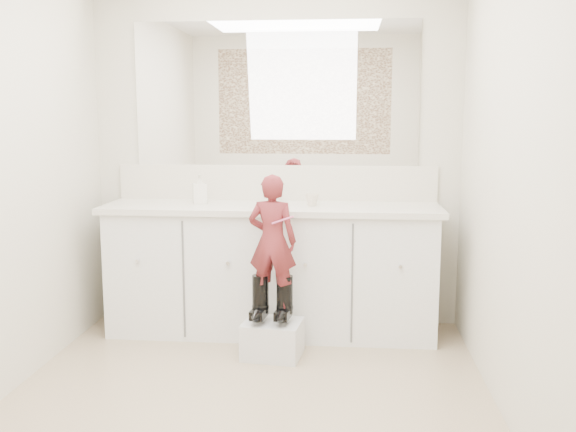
# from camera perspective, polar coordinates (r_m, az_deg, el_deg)

# --- Properties ---
(floor) EXTENTS (3.00, 3.00, 0.00)m
(floor) POSITION_cam_1_polar(r_m,az_deg,el_deg) (3.44, -3.91, -16.78)
(floor) COLOR #977E63
(floor) RESTS_ON ground
(wall_back) EXTENTS (2.60, 0.00, 2.60)m
(wall_back) POSITION_cam_1_polar(r_m,az_deg,el_deg) (4.59, -1.08, 5.30)
(wall_back) COLOR beige
(wall_back) RESTS_ON floor
(wall_front) EXTENTS (2.60, 0.00, 2.60)m
(wall_front) POSITION_cam_1_polar(r_m,az_deg,el_deg) (1.66, -12.61, -1.26)
(wall_front) COLOR beige
(wall_front) RESTS_ON floor
(wall_right) EXTENTS (0.00, 3.00, 3.00)m
(wall_right) POSITION_cam_1_polar(r_m,az_deg,el_deg) (3.17, 19.76, 3.17)
(wall_right) COLOR beige
(wall_right) RESTS_ON floor
(vanity_cabinet) EXTENTS (2.20, 0.55, 0.85)m
(vanity_cabinet) POSITION_cam_1_polar(r_m,az_deg,el_deg) (4.44, -1.45, -4.96)
(vanity_cabinet) COLOR silver
(vanity_cabinet) RESTS_ON floor
(countertop) EXTENTS (2.28, 0.58, 0.04)m
(countertop) POSITION_cam_1_polar(r_m,az_deg,el_deg) (4.34, -1.49, 0.71)
(countertop) COLOR beige
(countertop) RESTS_ON vanity_cabinet
(backsplash) EXTENTS (2.28, 0.03, 0.25)m
(backsplash) POSITION_cam_1_polar(r_m,az_deg,el_deg) (4.59, -1.09, 2.98)
(backsplash) COLOR beige
(backsplash) RESTS_ON countertop
(mirror) EXTENTS (2.00, 0.02, 1.00)m
(mirror) POSITION_cam_1_polar(r_m,az_deg,el_deg) (4.57, -1.11, 10.80)
(mirror) COLOR white
(mirror) RESTS_ON wall_back
(dot_panel) EXTENTS (2.00, 0.01, 1.20)m
(dot_panel) POSITION_cam_1_polar(r_m,az_deg,el_deg) (1.65, -13.04, 14.34)
(dot_panel) COLOR #472819
(dot_panel) RESTS_ON wall_front
(faucet) EXTENTS (0.08, 0.08, 0.10)m
(faucet) POSITION_cam_1_polar(r_m,az_deg,el_deg) (4.49, -1.25, 1.89)
(faucet) COLOR silver
(faucet) RESTS_ON countertop
(cup) EXTENTS (0.10, 0.10, 0.08)m
(cup) POSITION_cam_1_polar(r_m,az_deg,el_deg) (4.30, 2.14, 1.46)
(cup) COLOR beige
(cup) RESTS_ON countertop
(soap_bottle) EXTENTS (0.12, 0.12, 0.20)m
(soap_bottle) POSITION_cam_1_polar(r_m,az_deg,el_deg) (4.46, -7.86, 2.43)
(soap_bottle) COLOR silver
(soap_bottle) RESTS_ON countertop
(step_stool) EXTENTS (0.39, 0.33, 0.22)m
(step_stool) POSITION_cam_1_polar(r_m,az_deg,el_deg) (4.07, -1.38, -10.87)
(step_stool) COLOR silver
(step_stool) RESTS_ON floor
(boot_left) EXTENTS (0.13, 0.21, 0.29)m
(boot_left) POSITION_cam_1_polar(r_m,az_deg,el_deg) (4.00, -2.46, -7.32)
(boot_left) COLOR black
(boot_left) RESTS_ON step_stool
(boot_right) EXTENTS (0.13, 0.21, 0.29)m
(boot_right) POSITION_cam_1_polar(r_m,az_deg,el_deg) (3.98, -0.30, -7.38)
(boot_right) COLOR black
(boot_right) RESTS_ON step_stool
(toddler) EXTENTS (0.32, 0.23, 0.82)m
(toddler) POSITION_cam_1_polar(r_m,az_deg,el_deg) (3.91, -1.40, -2.24)
(toddler) COLOR #AB343B
(toddler) RESTS_ON step_stool
(toothbrush) EXTENTS (0.14, 0.03, 0.06)m
(toothbrush) POSITION_cam_1_polar(r_m,az_deg,el_deg) (3.81, -0.48, -0.36)
(toothbrush) COLOR #D55284
(toothbrush) RESTS_ON toddler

